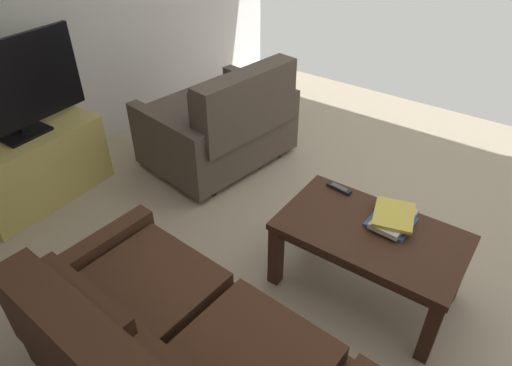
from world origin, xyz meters
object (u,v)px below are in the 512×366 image
at_px(tv_stand, 36,167).
at_px(book_stack, 393,218).
at_px(tv_remote, 339,188).
at_px(flat_tv, 10,89).
at_px(coffee_table, 370,240).
at_px(loveseat_near, 222,124).

distance_m(tv_stand, book_stack, 2.55).
xyz_separation_m(book_stack, tv_remote, (0.38, -0.11, -0.02)).
height_order(flat_tv, tv_remote, flat_tv).
height_order(coffee_table, tv_remote, tv_remote).
distance_m(tv_stand, tv_remote, 2.21).
relative_size(tv_stand, book_stack, 3.20).
distance_m(tv_stand, flat_tv, 0.62).
xyz_separation_m(coffee_table, tv_stand, (2.38, 0.55, -0.13)).
relative_size(tv_stand, tv_remote, 6.05).
bearing_deg(loveseat_near, tv_stand, 55.11).
relative_size(coffee_table, flat_tv, 0.96).
bearing_deg(coffee_table, flat_tv, 13.03).
bearing_deg(tv_stand, flat_tv, -112.18).
distance_m(flat_tv, book_stack, 2.56).
height_order(flat_tv, book_stack, flat_tv).
distance_m(coffee_table, tv_stand, 2.44).
distance_m(book_stack, tv_remote, 0.40).
height_order(tv_stand, tv_remote, tv_stand).
xyz_separation_m(loveseat_near, tv_remote, (-1.24, 0.39, 0.11)).
height_order(coffee_table, flat_tv, flat_tv).
bearing_deg(flat_tv, coffee_table, -166.97).
bearing_deg(tv_remote, book_stack, 163.93).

